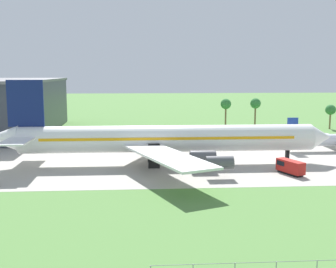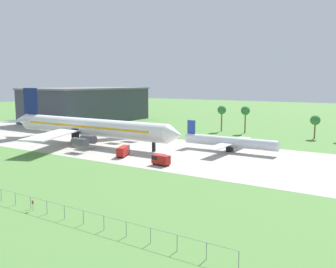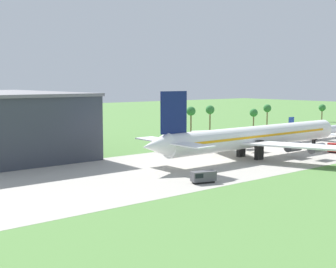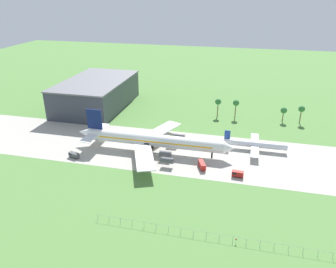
% 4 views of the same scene
% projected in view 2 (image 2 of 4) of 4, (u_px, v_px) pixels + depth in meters
% --- Properties ---
extents(ground_plane, '(600.00, 600.00, 0.00)m').
position_uv_depth(ground_plane, '(183.00, 153.00, 108.70)').
color(ground_plane, '#517F3D').
extents(taxiway_strip, '(320.00, 44.00, 0.02)m').
position_uv_depth(taxiway_strip, '(183.00, 153.00, 108.70)').
color(taxiway_strip, '#A8A399').
rests_on(taxiway_strip, ground_plane).
extents(jet_airliner, '(74.77, 54.82, 18.32)m').
position_uv_depth(jet_airliner, '(86.00, 127.00, 125.18)').
color(jet_airliner, white).
rests_on(jet_airliner, ground_plane).
extents(regional_aircraft, '(29.10, 26.19, 8.64)m').
position_uv_depth(regional_aircraft, '(229.00, 142.00, 111.01)').
color(regional_aircraft, silver).
rests_on(regional_aircraft, ground_plane).
extents(baggage_tug, '(4.73, 2.32, 2.59)m').
position_uv_depth(baggage_tug, '(161.00, 160.00, 92.74)').
color(baggage_tug, black).
rests_on(baggage_tug, ground_plane).
extents(catering_van, '(4.23, 6.56, 2.78)m').
position_uv_depth(catering_van, '(123.00, 151.00, 103.95)').
color(catering_van, black).
rests_on(catering_van, ground_plane).
extents(perimeter_fence, '(80.10, 0.10, 2.10)m').
position_uv_depth(perimeter_fence, '(15.00, 196.00, 62.84)').
color(perimeter_fence, gray).
rests_on(perimeter_fence, ground_plane).
extents(no_stopping_sign, '(0.44, 0.08, 1.68)m').
position_uv_depth(no_stopping_sign, '(33.00, 204.00, 59.95)').
color(no_stopping_sign, gray).
rests_on(no_stopping_sign, ground_plane).
extents(terminal_building, '(36.72, 61.20, 17.52)m').
position_uv_depth(terminal_building, '(87.00, 105.00, 196.17)').
color(terminal_building, '#333842').
rests_on(terminal_building, ground_plane).
extents(palm_tree_row, '(93.97, 3.60, 10.92)m').
position_uv_depth(palm_tree_row, '(314.00, 117.00, 135.94)').
color(palm_tree_row, brown).
rests_on(palm_tree_row, ground_plane).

